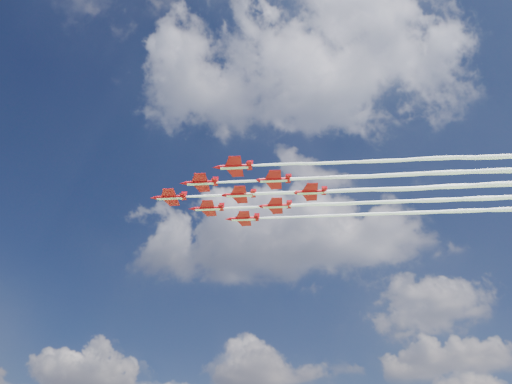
% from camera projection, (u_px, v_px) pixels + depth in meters
% --- Properties ---
extents(jet_lead, '(122.58, 22.46, 2.80)m').
position_uv_depth(jet_lead, '(362.00, 190.00, 148.22)').
color(jet_lead, red).
extents(jet_row2_port, '(122.58, 22.46, 2.80)m').
position_uv_depth(jet_row2_port, '(403.00, 175.00, 141.60)').
color(jet_row2_port, red).
extents(jet_row2_starb, '(122.58, 22.46, 2.80)m').
position_uv_depth(jet_row2_starb, '(395.00, 202.00, 153.60)').
color(jet_row2_starb, red).
extents(jet_row3_port, '(122.58, 22.46, 2.80)m').
position_uv_depth(jet_row3_port, '(447.00, 158.00, 134.98)').
color(jet_row3_port, red).
extents(jet_row3_centre, '(122.58, 22.46, 2.80)m').
position_uv_depth(jet_row3_centre, '(435.00, 187.00, 146.98)').
color(jet_row3_centre, red).
extents(jet_row3_starb, '(122.58, 22.46, 2.80)m').
position_uv_depth(jet_row3_starb, '(425.00, 212.00, 158.99)').
color(jet_row3_starb, red).
extents(jet_row4_port, '(122.58, 22.46, 2.80)m').
position_uv_depth(jet_row4_port, '(480.00, 172.00, 140.36)').
color(jet_row4_port, red).
extents(jet_row4_starb, '(122.58, 22.46, 2.80)m').
position_uv_depth(jet_row4_starb, '(465.00, 199.00, 152.37)').
color(jet_row4_starb, red).
extents(jet_tail, '(122.58, 22.46, 2.80)m').
position_uv_depth(jet_tail, '(509.00, 184.00, 145.75)').
color(jet_tail, red).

